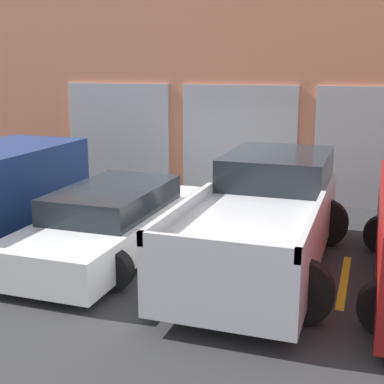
{
  "coord_description": "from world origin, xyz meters",
  "views": [
    {
      "loc": [
        2.94,
        -9.78,
        3.27
      ],
      "look_at": [
        0.0,
        -1.17,
        1.1
      ],
      "focal_mm": 50.0,
      "sensor_mm": 36.0,
      "label": 1
    }
  ],
  "objects": [
    {
      "name": "shophouse_building",
      "position": [
        -0.01,
        3.29,
        2.85
      ],
      "size": [
        16.25,
        0.68,
        5.8
      ],
      "color": "#D17A5B",
      "rests_on": "ground"
    },
    {
      "name": "pickup_truck",
      "position": [
        1.34,
        -1.41,
        0.83
      ],
      "size": [
        2.59,
        5.24,
        1.72
      ],
      "color": "silver",
      "rests_on": "ground"
    },
    {
      "name": "parking_stripe_left",
      "position": [
        -2.67,
        -1.67,
        0.0
      ],
      "size": [
        0.12,
        2.2,
        0.01
      ],
      "primitive_type": "cube",
      "color": "gold",
      "rests_on": "ground"
    },
    {
      "name": "parking_stripe_right",
      "position": [
        2.67,
        -1.67,
        0.0
      ],
      "size": [
        0.12,
        2.2,
        0.01
      ],
      "primitive_type": "cube",
      "color": "gold",
      "rests_on": "ground"
    },
    {
      "name": "ground_plane",
      "position": [
        0.0,
        0.0,
        0.0
      ],
      "size": [
        28.0,
        28.0,
        0.0
      ],
      "primitive_type": "plane",
      "color": "#2D2D30"
    },
    {
      "name": "sedan_white",
      "position": [
        -1.34,
        -1.64,
        0.57
      ],
      "size": [
        2.18,
        4.79,
        1.19
      ],
      "color": "white",
      "rests_on": "ground"
    },
    {
      "name": "parking_stripe_centre",
      "position": [
        0.0,
        -1.67,
        0.0
      ],
      "size": [
        0.12,
        2.2,
        0.01
      ],
      "primitive_type": "cube",
      "color": "gold",
      "rests_on": "ground"
    }
  ]
}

